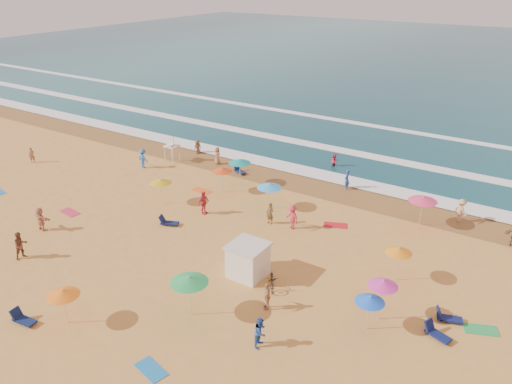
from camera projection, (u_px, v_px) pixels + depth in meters
The scene contains 12 objects.
ground at pixel (188, 235), 35.05m from camera, with size 220.00×220.00×0.00m, color gold.
ocean at pixel (460, 61), 99.36m from camera, with size 220.00×140.00×0.18m, color #0C4756.
wet_sand at pixel (278, 177), 44.61m from camera, with size 220.00×220.00×0.00m, color olive.
surf_foam at pixel (321, 149), 51.33m from camera, with size 200.00×18.70×0.05m.
cabana at pixel (248, 261), 30.12m from camera, with size 2.00×2.00×2.00m, color white.
cabana_roof at pixel (248, 246), 29.69m from camera, with size 2.20×2.20×0.12m, color silver.
bicycle at pixel (272, 280), 29.17m from camera, with size 0.64×1.85×0.97m, color black.
lifeguard_stand at pixel (172, 151), 47.97m from camera, with size 1.20×1.20×2.10m, color white, non-canonical shape.
beach_umbrellas at pixel (272, 233), 31.05m from camera, with size 54.40×25.82×0.75m.
loungers at pixel (222, 270), 30.66m from camera, with size 46.16×24.37×0.34m.
towels at pixel (175, 256), 32.44m from camera, with size 50.78×24.97×0.03m.
beachgoers at pixel (223, 201), 38.14m from camera, with size 47.71×26.70×2.11m.
Camera 1 is at (20.66, -23.17, 17.22)m, focal length 35.00 mm.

